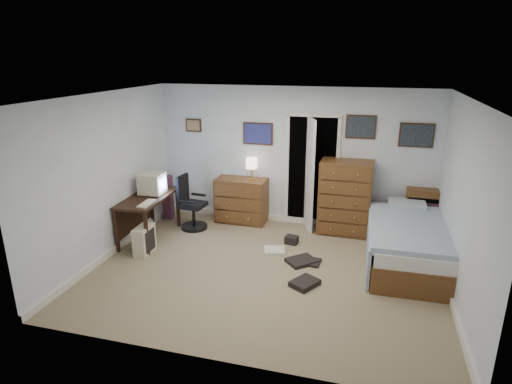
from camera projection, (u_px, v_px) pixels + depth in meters
floor at (266, 271)px, 6.26m from camera, size 5.00×4.00×0.02m
computer_desk at (143, 206)px, 7.21m from camera, size 0.64×1.32×0.75m
crt_monitor at (152, 184)px, 7.21m from camera, size 0.40×0.37×0.36m
keyboard at (147, 204)px, 6.77m from camera, size 0.16×0.41×0.02m
pc_tower at (144, 240)px, 6.75m from camera, size 0.22×0.43×0.45m
office_chair at (191, 208)px, 7.69m from camera, size 0.52×0.52×0.98m
media_stack at (168, 197)px, 8.14m from camera, size 0.18×0.18×0.85m
low_dresser at (241, 200)px, 7.98m from camera, size 0.95×0.50×0.83m
table_lamp at (252, 164)px, 7.71m from camera, size 0.22×0.22×0.41m
doorway at (314, 168)px, 7.95m from camera, size 0.96×1.12×2.05m
tall_dresser at (345, 197)px, 7.42m from camera, size 0.89×0.54×1.30m
headboard_bookcase at (434, 213)px, 7.21m from camera, size 0.97×0.29×0.87m
bed at (407, 242)px, 6.41m from camera, size 1.19×2.18×0.71m
wall_posters at (326, 131)px, 7.39m from camera, size 4.38×0.04×0.60m
floor_clutter at (297, 261)px, 6.47m from camera, size 1.04×1.63×0.13m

